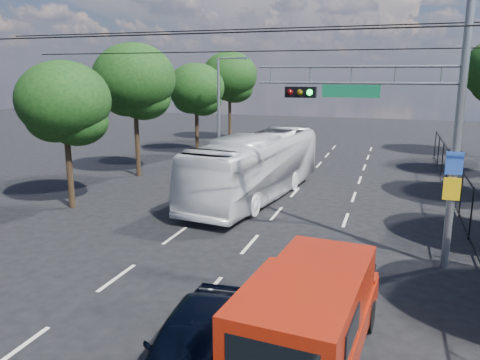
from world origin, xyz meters
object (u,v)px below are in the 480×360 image
at_px(signal_mast, 417,101).
at_px(navy_hatchback, 196,345).
at_px(white_bus, 256,166).
at_px(white_van, 217,164).
at_px(red_pickup, 311,314).

xyz_separation_m(signal_mast, navy_hatchback, (-4.07, -7.65, -4.49)).
height_order(white_bus, white_van, white_bus).
bearing_deg(navy_hatchback, white_bus, 97.17).
height_order(navy_hatchback, white_bus, white_bus).
xyz_separation_m(navy_hatchback, white_bus, (-2.86, 14.04, 0.84)).
relative_size(signal_mast, navy_hatchback, 2.16).
xyz_separation_m(signal_mast, white_van, (-10.78, 11.07, -4.61)).
xyz_separation_m(navy_hatchback, white_van, (-6.71, 18.72, -0.11)).
relative_size(signal_mast, white_bus, 0.83).
bearing_deg(white_bus, signal_mast, -35.45).
height_order(red_pickup, navy_hatchback, red_pickup).
height_order(red_pickup, white_bus, white_bus).
distance_m(red_pickup, white_bus, 13.72).
bearing_deg(signal_mast, navy_hatchback, -118.02).
height_order(red_pickup, white_van, red_pickup).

